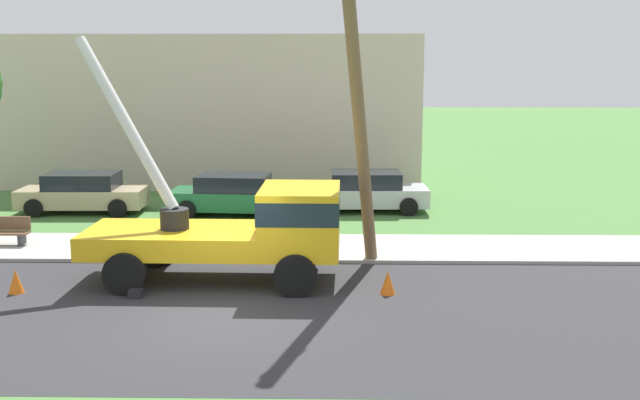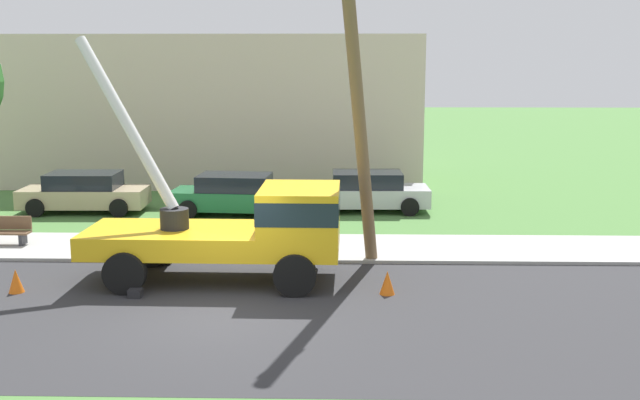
# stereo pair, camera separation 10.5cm
# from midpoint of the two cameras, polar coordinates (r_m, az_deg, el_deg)

# --- Properties ---
(ground_plane) EXTENTS (120.00, 120.00, 0.00)m
(ground_plane) POSITION_cam_midpoint_polar(r_m,az_deg,el_deg) (28.21, -3.94, -0.55)
(ground_plane) COLOR #477538
(road_asphalt) EXTENTS (80.00, 8.25, 0.01)m
(road_asphalt) POSITION_cam_midpoint_polar(r_m,az_deg,el_deg) (16.67, -7.55, -8.45)
(road_asphalt) COLOR #2B2B2D
(road_asphalt) RESTS_ON ground
(sidewalk_strip) EXTENTS (80.00, 3.10, 0.10)m
(sidewalk_strip) POSITION_cam_midpoint_polar(r_m,az_deg,el_deg) (22.05, -5.37, -3.57)
(sidewalk_strip) COLOR #9E9E99
(sidewalk_strip) RESTS_ON ground
(utility_truck) EXTENTS (6.76, 3.20, 5.98)m
(utility_truck) POSITION_cam_midpoint_polar(r_m,az_deg,el_deg) (18.67, -5.63, -1.88)
(utility_truck) COLOR gold
(utility_truck) RESTS_ON ground
(leaning_utility_pole) EXTENTS (1.41, 2.95, 8.78)m
(leaning_utility_pole) POSITION_cam_midpoint_polar(r_m,az_deg,el_deg) (18.95, 2.64, 7.80)
(leaning_utility_pole) COLOR brown
(leaning_utility_pole) RESTS_ON ground
(traffic_cone_ahead) EXTENTS (0.36, 0.36, 0.56)m
(traffic_cone_ahead) POSITION_cam_midpoint_polar(r_m,az_deg,el_deg) (17.85, 4.93, -6.18)
(traffic_cone_ahead) COLOR orange
(traffic_cone_ahead) RESTS_ON ground
(traffic_cone_behind) EXTENTS (0.36, 0.36, 0.56)m
(traffic_cone_behind) POSITION_cam_midpoint_polar(r_m,az_deg,el_deg) (19.26, -21.97, -5.68)
(traffic_cone_behind) COLOR orange
(traffic_cone_behind) RESTS_ON ground
(parked_sedan_tan) EXTENTS (4.44, 2.08, 1.42)m
(parked_sedan_tan) POSITION_cam_midpoint_polar(r_m,az_deg,el_deg) (28.44, -17.44, 0.54)
(parked_sedan_tan) COLOR tan
(parked_sedan_tan) RESTS_ON ground
(parked_sedan_green) EXTENTS (4.53, 2.25, 1.42)m
(parked_sedan_green) POSITION_cam_midpoint_polar(r_m,az_deg,el_deg) (26.89, -6.60, 0.40)
(parked_sedan_green) COLOR #1E6638
(parked_sedan_green) RESTS_ON ground
(parked_sedan_silver) EXTENTS (4.43, 2.07, 1.42)m
(parked_sedan_silver) POSITION_cam_midpoint_polar(r_m,az_deg,el_deg) (27.42, 3.34, 0.65)
(parked_sedan_silver) COLOR #B7B7BF
(parked_sedan_silver) RESTS_ON ground
(park_bench) EXTENTS (1.60, 0.45, 0.90)m
(park_bench) POSITION_cam_midpoint_polar(r_m,az_deg,el_deg) (23.93, -22.85, -2.23)
(park_bench) COLOR brown
(park_bench) RESTS_ON ground
(lowrise_building_backdrop) EXTENTS (18.00, 6.00, 6.40)m
(lowrise_building_backdrop) POSITION_cam_midpoint_polar(r_m,az_deg,el_deg) (34.50, -8.09, 6.75)
(lowrise_building_backdrop) COLOR beige
(lowrise_building_backdrop) RESTS_ON ground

